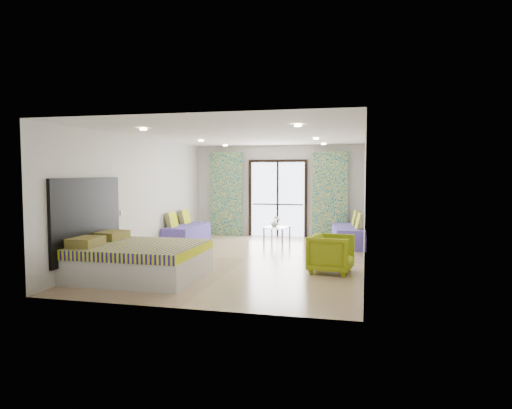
% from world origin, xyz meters
% --- Properties ---
extents(floor, '(5.00, 7.50, 0.01)m').
position_xyz_m(floor, '(0.00, 0.00, 0.00)').
color(floor, tan).
rests_on(floor, ground).
extents(ceiling, '(5.00, 7.50, 0.01)m').
position_xyz_m(ceiling, '(0.00, 0.00, 2.70)').
color(ceiling, silver).
rests_on(ceiling, ground).
extents(wall_back, '(5.00, 0.01, 2.70)m').
position_xyz_m(wall_back, '(0.00, 3.75, 1.35)').
color(wall_back, silver).
rests_on(wall_back, ground).
extents(wall_front, '(5.00, 0.01, 2.70)m').
position_xyz_m(wall_front, '(0.00, -3.75, 1.35)').
color(wall_front, silver).
rests_on(wall_front, ground).
extents(wall_left, '(0.01, 7.50, 2.70)m').
position_xyz_m(wall_left, '(-2.50, 0.00, 1.35)').
color(wall_left, silver).
rests_on(wall_left, ground).
extents(wall_right, '(0.01, 7.50, 2.70)m').
position_xyz_m(wall_right, '(2.50, 0.00, 1.35)').
color(wall_right, silver).
rests_on(wall_right, ground).
extents(balcony_door, '(1.76, 0.08, 2.28)m').
position_xyz_m(balcony_door, '(0.00, 3.72, 1.26)').
color(balcony_door, black).
rests_on(balcony_door, floor).
extents(balcony_rail, '(1.52, 0.03, 0.04)m').
position_xyz_m(balcony_rail, '(0.00, 3.73, 0.95)').
color(balcony_rail, '#595451').
rests_on(balcony_rail, balcony_door).
extents(curtain_left, '(1.00, 0.10, 2.50)m').
position_xyz_m(curtain_left, '(-1.55, 3.57, 1.25)').
color(curtain_left, beige).
rests_on(curtain_left, floor).
extents(curtain_right, '(1.00, 0.10, 2.50)m').
position_xyz_m(curtain_right, '(1.55, 3.57, 1.25)').
color(curtain_right, beige).
rests_on(curtain_right, floor).
extents(downlight_a, '(0.12, 0.12, 0.02)m').
position_xyz_m(downlight_a, '(-1.40, -2.00, 2.67)').
color(downlight_a, '#FFE0B2').
rests_on(downlight_a, ceiling).
extents(downlight_b, '(0.12, 0.12, 0.02)m').
position_xyz_m(downlight_b, '(1.40, -2.00, 2.67)').
color(downlight_b, '#FFE0B2').
rests_on(downlight_b, ceiling).
extents(downlight_c, '(0.12, 0.12, 0.02)m').
position_xyz_m(downlight_c, '(-1.40, 1.00, 2.67)').
color(downlight_c, '#FFE0B2').
rests_on(downlight_c, ceiling).
extents(downlight_d, '(0.12, 0.12, 0.02)m').
position_xyz_m(downlight_d, '(1.40, 1.00, 2.67)').
color(downlight_d, '#FFE0B2').
rests_on(downlight_d, ceiling).
extents(downlight_e, '(0.12, 0.12, 0.02)m').
position_xyz_m(downlight_e, '(-1.40, 3.00, 2.67)').
color(downlight_e, '#FFE0B2').
rests_on(downlight_e, ceiling).
extents(downlight_f, '(0.12, 0.12, 0.02)m').
position_xyz_m(downlight_f, '(1.40, 3.00, 2.67)').
color(downlight_f, '#FFE0B2').
rests_on(downlight_f, ceiling).
extents(headboard, '(0.06, 2.10, 1.50)m').
position_xyz_m(headboard, '(-2.46, -2.18, 1.05)').
color(headboard, black).
rests_on(headboard, floor).
extents(switch_plate, '(0.02, 0.10, 0.10)m').
position_xyz_m(switch_plate, '(-2.47, -0.93, 1.05)').
color(switch_plate, silver).
rests_on(switch_plate, wall_left).
extents(bed, '(2.23, 1.82, 0.77)m').
position_xyz_m(bed, '(-1.48, -2.18, 0.32)').
color(bed, silver).
rests_on(bed, floor).
extents(daybed_left, '(0.74, 1.79, 0.87)m').
position_xyz_m(daybed_left, '(-2.12, 1.77, 0.27)').
color(daybed_left, '#5446A8').
rests_on(daybed_left, floor).
extents(daybed_right, '(0.93, 1.89, 0.89)m').
position_xyz_m(daybed_right, '(2.12, 2.33, 0.28)').
color(daybed_right, '#5446A8').
rests_on(daybed_right, floor).
extents(coffee_table, '(0.73, 0.73, 0.71)m').
position_xyz_m(coffee_table, '(0.18, 2.64, 0.36)').
color(coffee_table, silver).
rests_on(coffee_table, floor).
extents(vase, '(0.23, 0.23, 0.19)m').
position_xyz_m(vase, '(0.11, 2.65, 0.50)').
color(vase, white).
rests_on(vase, coffee_table).
extents(armchair, '(0.82, 0.87, 0.80)m').
position_xyz_m(armchair, '(1.90, -0.94, 0.40)').
color(armchair, '#869913').
rests_on(armchair, floor).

